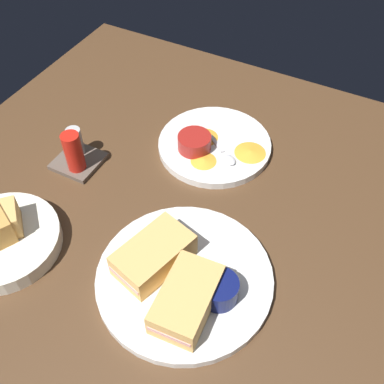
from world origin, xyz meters
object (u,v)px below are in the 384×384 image
object	(u,v)px
sandwich_half_far	(187,299)
ramekin_light_gravy	(194,142)
plate_chips_companion	(215,145)
spoon_by_gravy_ramekin	(226,156)
plate_sandwich_main	(185,278)
spoon_by_dark_ramekin	(200,272)
sandwich_half_near	(154,255)
ramekin_dark_sauce	(219,289)
condiment_caddy	(76,153)
bread_basket_rear	(3,238)

from	to	relation	value
sandwich_half_far	ramekin_light_gravy	distance (cm)	36.06
plate_chips_companion	spoon_by_gravy_ramekin	bearing A→B (deg)	-126.15
spoon_by_gravy_ramekin	plate_sandwich_main	bearing A→B (deg)	-169.02
plate_chips_companion	spoon_by_dark_ramekin	bearing A→B (deg)	-158.78
sandwich_half_near	spoon_by_dark_ramekin	bearing A→B (deg)	-76.48
sandwich_half_near	spoon_by_dark_ramekin	world-z (taller)	sandwich_half_near
ramekin_dark_sauce	spoon_by_gravy_ramekin	distance (cm)	31.67
sandwich_half_far	ramekin_dark_sauce	size ratio (longest dim) A/B	2.21
plate_chips_companion	spoon_by_gravy_ramekin	size ratio (longest dim) A/B	2.70
plate_sandwich_main	ramekin_light_gravy	bearing A→B (deg)	24.28
condiment_caddy	plate_sandwich_main	bearing A→B (deg)	-113.31
plate_sandwich_main	condiment_caddy	distance (cm)	35.20
plate_chips_companion	condiment_caddy	xyz separation A→B (cm)	(-17.50, 22.67, 2.61)
ramekin_dark_sauce	plate_chips_companion	bearing A→B (deg)	26.62
spoon_by_dark_ramekin	spoon_by_gravy_ramekin	size ratio (longest dim) A/B	1.07
plate_sandwich_main	spoon_by_gravy_ramekin	size ratio (longest dim) A/B	3.32
plate_sandwich_main	bread_basket_rear	size ratio (longest dim) A/B	1.46
plate_chips_companion	sandwich_half_near	bearing A→B (deg)	-172.80
sandwich_half_near	ramekin_dark_sauce	distance (cm)	12.15
plate_sandwich_main	spoon_by_gravy_ramekin	xyz separation A→B (cm)	(28.44, 5.52, 1.16)
plate_sandwich_main	bread_basket_rear	xyz separation A→B (cm)	(-8.37, 31.41, 1.38)
plate_chips_companion	spoon_by_gravy_ramekin	xyz separation A→B (cm)	(-2.96, -4.05, 1.16)
ramekin_light_gravy	bread_basket_rear	xyz separation A→B (cm)	(-36.18, 18.85, -1.18)
sandwich_half_far	bread_basket_rear	size ratio (longest dim) A/B	0.68
sandwich_half_near	spoon_by_dark_ramekin	size ratio (longest dim) A/B	1.56
plate_sandwich_main	spoon_by_dark_ramekin	bearing A→B (deg)	-51.01
plate_chips_companion	condiment_caddy	bearing A→B (deg)	127.67
plate_sandwich_main	ramekin_dark_sauce	world-z (taller)	ramekin_dark_sauce
ramekin_light_gravy	spoon_by_gravy_ramekin	world-z (taller)	ramekin_light_gravy
sandwich_half_near	plate_chips_companion	distance (cm)	32.01
sandwich_half_near	sandwich_half_far	xyz separation A→B (cm)	(-4.52, -8.55, 0.00)
plate_chips_companion	plate_sandwich_main	bearing A→B (deg)	-163.05
sandwich_half_far	ramekin_dark_sauce	distance (cm)	5.34
sandwich_half_far	bread_basket_rear	bearing A→B (deg)	96.04
ramekin_light_gravy	plate_sandwich_main	bearing A→B (deg)	-155.72
plate_sandwich_main	spoon_by_gravy_ramekin	distance (cm)	28.99
spoon_by_gravy_ramekin	bread_basket_rear	bearing A→B (deg)	144.88
plate_sandwich_main	bread_basket_rear	distance (cm)	32.53
ramekin_dark_sauce	spoon_by_dark_ramekin	bearing A→B (deg)	62.27
plate_chips_companion	ramekin_light_gravy	world-z (taller)	ramekin_light_gravy
plate_sandwich_main	ramekin_light_gravy	xyz separation A→B (cm)	(27.82, 12.55, 2.55)
plate_sandwich_main	condiment_caddy	world-z (taller)	condiment_caddy
spoon_by_dark_ramekin	condiment_caddy	xyz separation A→B (cm)	(12.28, 34.23, 1.44)
sandwich_half_near	sandwich_half_far	world-z (taller)	same
condiment_caddy	sandwich_half_far	bearing A→B (deg)	-117.87
spoon_by_gravy_ramekin	ramekin_light_gravy	bearing A→B (deg)	95.02
sandwich_half_far	ramekin_light_gravy	xyz separation A→B (cm)	(32.54, 15.52, -0.65)
plate_chips_companion	ramekin_light_gravy	xyz separation A→B (cm)	(-3.58, 2.98, 2.55)
plate_sandwich_main	spoon_by_gravy_ramekin	bearing A→B (deg)	10.98
sandwich_half_near	spoon_by_dark_ramekin	distance (cm)	8.05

